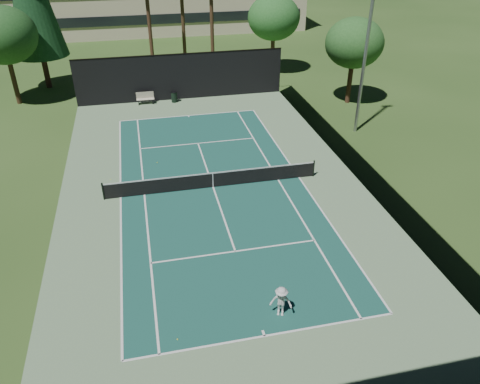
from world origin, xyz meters
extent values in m
plane|color=#2F4F1D|center=(0.00, 0.00, 0.00)|extent=(160.00, 160.00, 0.00)
cube|color=#6A8D62|center=(0.00, 0.00, 0.01)|extent=(18.00, 32.00, 0.01)
cube|color=#195045|center=(0.00, 0.00, 0.01)|extent=(10.97, 23.77, 0.01)
cube|color=white|center=(0.00, -11.88, 0.02)|extent=(10.97, 0.10, 0.01)
cube|color=white|center=(0.00, 11.88, 0.02)|extent=(10.97, 0.10, 0.01)
cube|color=white|center=(0.00, -6.40, 0.02)|extent=(8.23, 0.10, 0.01)
cube|color=white|center=(0.00, 6.40, 0.02)|extent=(8.23, 0.10, 0.01)
cube|color=white|center=(-5.49, 0.00, 0.02)|extent=(0.10, 23.77, 0.01)
cube|color=white|center=(5.49, 0.00, 0.02)|extent=(0.10, 23.77, 0.01)
cube|color=white|center=(-4.12, 0.00, 0.02)|extent=(0.10, 23.77, 0.01)
cube|color=white|center=(4.12, 0.00, 0.02)|extent=(0.10, 23.77, 0.01)
cube|color=white|center=(0.00, 0.00, 0.02)|extent=(0.10, 12.80, 0.01)
cube|color=white|center=(0.00, -11.73, 0.02)|extent=(0.10, 0.30, 0.01)
cube|color=white|center=(0.00, 11.73, 0.02)|extent=(0.10, 0.30, 0.01)
cylinder|color=black|center=(-6.40, 0.00, 0.55)|extent=(0.10, 0.10, 1.10)
cylinder|color=black|center=(6.40, 0.00, 0.55)|extent=(0.10, 0.10, 1.10)
cube|color=black|center=(0.00, 0.00, 0.50)|extent=(12.80, 0.02, 0.92)
cube|color=white|center=(0.00, 0.00, 0.98)|extent=(12.80, 0.04, 0.07)
cube|color=white|center=(0.00, 0.00, 0.50)|extent=(0.05, 0.03, 0.92)
cube|color=black|center=(0.00, 16.00, 2.00)|extent=(18.00, 0.04, 4.00)
cube|color=black|center=(9.00, 0.00, 2.00)|extent=(0.04, 32.00, 4.00)
cube|color=black|center=(-9.00, 0.00, 2.00)|extent=(0.04, 32.00, 4.00)
cube|color=black|center=(0.00, 16.00, 4.00)|extent=(18.00, 0.06, 0.06)
imported|color=silver|center=(0.94, -10.90, 0.72)|extent=(1.07, 0.87, 1.45)
sphere|color=yellow|center=(-3.36, -11.31, 0.03)|extent=(0.06, 0.06, 0.06)
sphere|color=#B0D12F|center=(-3.08, 3.98, 0.04)|extent=(0.07, 0.07, 0.07)
sphere|color=#C4D330|center=(1.18, 1.55, 0.03)|extent=(0.06, 0.06, 0.06)
sphere|color=#CBDE32|center=(-6.07, 2.32, 0.03)|extent=(0.06, 0.06, 0.06)
cube|color=beige|center=(-3.26, 15.39, 0.45)|extent=(1.50, 0.45, 0.05)
cube|color=#B9B299|center=(-3.26, 15.59, 0.75)|extent=(1.50, 0.06, 0.55)
cube|color=black|center=(-3.86, 15.39, 0.21)|extent=(0.06, 0.40, 0.42)
cube|color=black|center=(-2.66, 15.39, 0.21)|extent=(0.06, 0.40, 0.42)
cylinder|color=black|center=(-0.78, 15.36, 0.45)|extent=(0.52, 0.52, 0.90)
cylinder|color=black|center=(-0.78, 15.36, 0.92)|extent=(0.56, 0.56, 0.05)
cylinder|color=#44291D|center=(-12.00, 22.00, 1.80)|extent=(0.50, 0.50, 3.60)
cylinder|color=#4D3221|center=(-2.00, 24.00, 4.28)|extent=(0.36, 0.36, 8.55)
cylinder|color=#48321F|center=(1.50, 26.00, 3.83)|extent=(0.36, 0.36, 7.65)
cylinder|color=#4B3220|center=(4.00, 23.00, 4.50)|extent=(0.36, 0.36, 9.00)
cylinder|color=#48321E|center=(10.00, 22.00, 1.76)|extent=(0.40, 0.40, 3.52)
ellipsoid|color=#266025|center=(10.00, 22.00, 5.44)|extent=(5.12, 5.12, 4.35)
cylinder|color=#4D2F21|center=(14.00, 12.00, 1.65)|extent=(0.40, 0.40, 3.30)
ellipsoid|color=#275A23|center=(14.00, 12.00, 5.10)|extent=(4.80, 4.80, 4.08)
cylinder|color=#49321F|center=(-14.00, 18.00, 1.87)|extent=(0.40, 0.40, 3.74)
ellipsoid|color=#20501F|center=(-14.00, 18.00, 5.78)|extent=(5.44, 5.44, 4.62)
cube|color=black|center=(0.00, 39.95, 2.40)|extent=(38.00, 0.15, 1.20)
cylinder|color=#979A9F|center=(12.00, 6.00, 6.00)|extent=(0.24, 0.24, 12.00)
camera|label=1|loc=(-3.75, -24.20, 14.36)|focal=35.00mm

